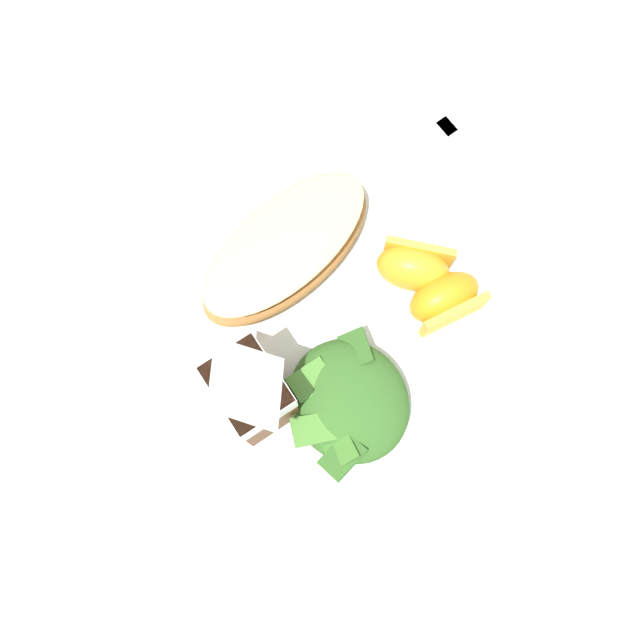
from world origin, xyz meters
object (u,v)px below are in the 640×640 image
(cheesy_pizza_bread, at_px, (285,248))
(orange_wedge_front, at_px, (445,299))
(milk_carton, at_px, (250,391))
(orange_wedge_middle, at_px, (413,266))
(green_salad_pile, at_px, (349,401))
(white_plate, at_px, (320,325))
(metal_fork, at_px, (483,167))

(cheesy_pizza_bread, distance_m, orange_wedge_front, 0.14)
(milk_carton, bearing_deg, orange_wedge_middle, -83.31)
(green_salad_pile, xyz_separation_m, milk_carton, (0.04, 0.06, 0.04))
(white_plate, relative_size, orange_wedge_middle, 4.10)
(white_plate, xyz_separation_m, milk_carton, (-0.03, 0.08, 0.07))
(green_salad_pile, relative_size, orange_wedge_front, 1.56)
(cheesy_pizza_bread, height_order, metal_fork, cheesy_pizza_bread)
(cheesy_pizza_bread, height_order, milk_carton, milk_carton)
(milk_carton, height_order, orange_wedge_front, milk_carton)
(green_salad_pile, xyz_separation_m, orange_wedge_front, (0.02, -0.11, -0.00))
(cheesy_pizza_bread, xyz_separation_m, metal_fork, (-0.02, -0.20, -0.03))
(cheesy_pizza_bread, relative_size, orange_wedge_front, 2.83)
(green_salad_pile, bearing_deg, cheesy_pizza_bread, -11.94)
(cheesy_pizza_bread, bearing_deg, milk_carton, 136.24)
(white_plate, bearing_deg, cheesy_pizza_bread, -7.99)
(cheesy_pizza_bread, height_order, orange_wedge_front, orange_wedge_front)
(metal_fork, bearing_deg, cheesy_pizza_bread, 83.36)
(orange_wedge_middle, bearing_deg, orange_wedge_front, -172.44)
(green_salad_pile, distance_m, metal_fork, 0.25)
(orange_wedge_front, xyz_separation_m, metal_fork, (0.09, -0.11, -0.03))
(white_plate, height_order, cheesy_pizza_bread, cheesy_pizza_bread)
(white_plate, distance_m, milk_carton, 0.11)
(white_plate, relative_size, metal_fork, 1.48)
(green_salad_pile, relative_size, metal_fork, 0.53)
(white_plate, height_order, metal_fork, white_plate)
(cheesy_pizza_bread, height_order, green_salad_pile, green_salad_pile)
(milk_carton, relative_size, metal_fork, 0.58)
(white_plate, distance_m, green_salad_pile, 0.08)
(green_salad_pile, height_order, milk_carton, milk_carton)
(cheesy_pizza_bread, distance_m, milk_carton, 0.13)
(white_plate, height_order, milk_carton, milk_carton)
(cheesy_pizza_bread, height_order, orange_wedge_middle, orange_wedge_middle)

